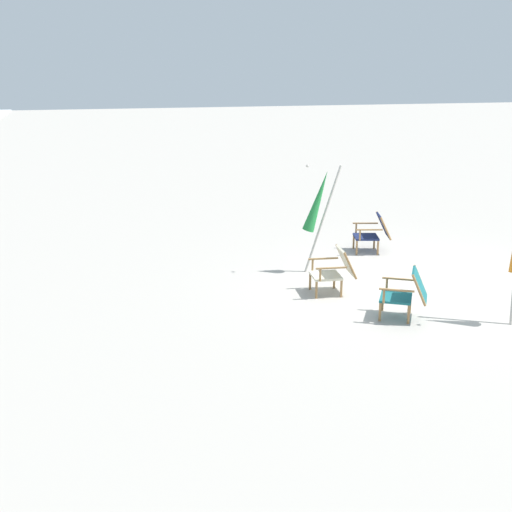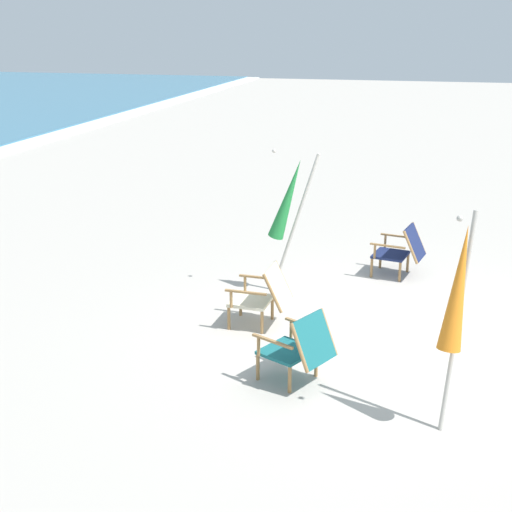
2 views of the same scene
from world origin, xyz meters
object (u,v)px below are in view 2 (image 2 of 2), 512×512
(beach_chair_front_left, at_px, (263,294))
(beach_chair_far_center, at_px, (299,346))
(umbrella_furled_green, at_px, (288,201))
(umbrella_furled_orange, at_px, (458,290))
(beach_chair_front_right, at_px, (401,249))

(beach_chair_front_left, bearing_deg, beach_chair_far_center, -152.04)
(umbrella_furled_green, bearing_deg, umbrella_furled_orange, -144.54)
(beach_chair_far_center, distance_m, umbrella_furled_orange, 1.86)
(beach_chair_front_left, height_order, beach_chair_far_center, beach_chair_far_center)
(beach_chair_front_right, height_order, umbrella_furled_orange, umbrella_furled_orange)
(beach_chair_front_left, bearing_deg, umbrella_furled_orange, -129.18)
(beach_chair_front_right, bearing_deg, beach_chair_far_center, 166.96)
(beach_chair_front_left, xyz_separation_m, umbrella_furled_green, (1.26, -0.04, 0.91))
(beach_chair_front_left, relative_size, beach_chair_far_center, 0.89)
(beach_chair_far_center, height_order, umbrella_furled_orange, umbrella_furled_orange)
(beach_chair_far_center, relative_size, umbrella_furled_green, 0.44)
(umbrella_furled_orange, bearing_deg, beach_chair_far_center, 72.86)
(beach_chair_front_left, bearing_deg, umbrella_furled_green, -1.98)
(beach_chair_front_left, distance_m, umbrella_furled_orange, 3.05)
(beach_chair_front_left, xyz_separation_m, beach_chair_far_center, (-1.36, -0.72, 0.00))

